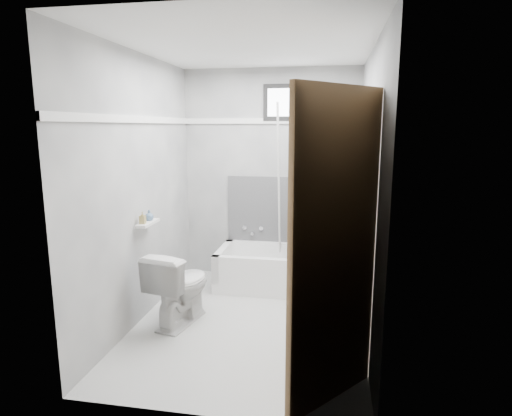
% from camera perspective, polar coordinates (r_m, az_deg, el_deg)
% --- Properties ---
extents(floor, '(2.60, 2.60, 0.00)m').
position_cam_1_polar(floor, '(4.03, -0.90, -15.05)').
color(floor, silver).
rests_on(floor, ground).
extents(ceiling, '(2.60, 2.60, 0.00)m').
position_cam_1_polar(ceiling, '(3.68, -1.01, 20.83)').
color(ceiling, silver).
rests_on(ceiling, floor).
extents(wall_back, '(2.00, 0.02, 2.40)m').
position_cam_1_polar(wall_back, '(4.94, 1.92, 4.32)').
color(wall_back, slate).
rests_on(wall_back, floor).
extents(wall_front, '(2.00, 0.02, 2.40)m').
position_cam_1_polar(wall_front, '(2.43, -6.80, -2.58)').
color(wall_front, slate).
rests_on(wall_front, floor).
extents(wall_left, '(0.02, 2.60, 2.40)m').
position_cam_1_polar(wall_left, '(3.98, -15.24, 2.37)').
color(wall_left, slate).
rests_on(wall_left, floor).
extents(wall_right, '(0.02, 2.60, 2.40)m').
position_cam_1_polar(wall_right, '(3.62, 14.80, 1.56)').
color(wall_right, slate).
rests_on(wall_right, floor).
extents(bathtub, '(1.50, 0.70, 0.42)m').
position_cam_1_polar(bathtub, '(4.77, 3.97, -8.14)').
color(bathtub, white).
rests_on(bathtub, floor).
extents(office_chair, '(0.87, 0.87, 1.13)m').
position_cam_1_polar(office_chair, '(4.64, 9.29, -2.69)').
color(office_chair, slate).
rests_on(office_chair, bathtub).
extents(toilet, '(0.52, 0.76, 0.68)m').
position_cam_1_polar(toilet, '(3.98, -10.10, -10.29)').
color(toilet, silver).
rests_on(toilet, floor).
extents(door, '(0.78, 0.78, 2.00)m').
position_cam_1_polar(door, '(2.42, 16.49, -7.93)').
color(door, brown).
rests_on(door, floor).
extents(window, '(0.66, 0.04, 0.40)m').
position_cam_1_polar(window, '(4.87, 4.96, 13.85)').
color(window, black).
rests_on(window, wall_back).
extents(backerboard, '(1.50, 0.02, 0.78)m').
position_cam_1_polar(backerboard, '(4.97, 4.74, -0.35)').
color(backerboard, '#4C4C4F').
rests_on(backerboard, wall_back).
extents(trim_back, '(2.00, 0.02, 0.06)m').
position_cam_1_polar(trim_back, '(4.90, 1.95, 11.53)').
color(trim_back, white).
rests_on(trim_back, wall_back).
extents(trim_left, '(0.02, 2.60, 0.06)m').
position_cam_1_polar(trim_left, '(3.94, -15.52, 11.32)').
color(trim_left, white).
rests_on(trim_left, wall_left).
extents(pole, '(0.02, 0.42, 1.91)m').
position_cam_1_polar(pole, '(4.71, 3.07, 2.15)').
color(pole, silver).
rests_on(pole, bathtub).
extents(shelf, '(0.10, 0.32, 0.02)m').
position_cam_1_polar(shelf, '(3.99, -14.24, -1.96)').
color(shelf, silver).
rests_on(shelf, wall_left).
extents(soap_bottle_a, '(0.05, 0.05, 0.11)m').
position_cam_1_polar(soap_bottle_a, '(3.91, -14.89, -1.27)').
color(soap_bottle_a, '#98884C').
rests_on(soap_bottle_a, shelf).
extents(soap_bottle_b, '(0.10, 0.10, 0.10)m').
position_cam_1_polar(soap_bottle_b, '(4.03, -14.06, -0.94)').
color(soap_bottle_b, slate).
rests_on(soap_bottle_b, shelf).
extents(faucet, '(0.26, 0.10, 0.16)m').
position_cam_1_polar(faucet, '(5.06, -0.42, -3.00)').
color(faucet, silver).
rests_on(faucet, wall_back).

